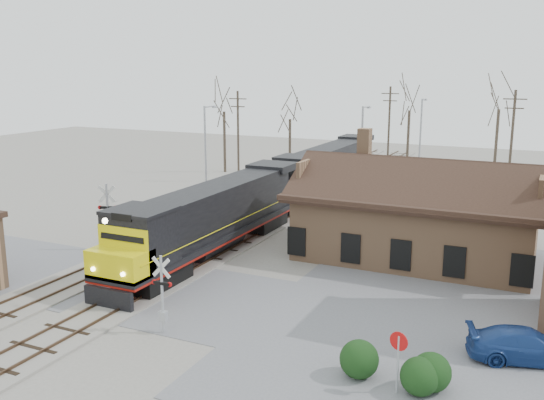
{
  "coord_description": "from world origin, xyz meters",
  "views": [
    {
      "loc": [
        19.47,
        -25.33,
        11.85
      ],
      "look_at": [
        3.33,
        9.0,
        3.52
      ],
      "focal_mm": 40.0,
      "sensor_mm": 36.0,
      "label": 1
    }
  ],
  "objects_px": {
    "depot": "(416,221)",
    "locomotive_lead": "(209,219)",
    "locomotive_trailing": "(325,169)",
    "parked_car": "(527,345)"
  },
  "relations": [
    {
      "from": "parked_car",
      "to": "depot",
      "type": "bearing_deg",
      "value": 14.03
    },
    {
      "from": "depot",
      "to": "locomotive_lead",
      "type": "xyz_separation_m",
      "value": [
        -11.99,
        -5.29,
        0.04
      ]
    },
    {
      "from": "locomotive_trailing",
      "to": "depot",
      "type": "bearing_deg",
      "value": -53.0
    },
    {
      "from": "locomotive_trailing",
      "to": "parked_car",
      "type": "distance_m",
      "value": 33.97
    },
    {
      "from": "depot",
      "to": "parked_car",
      "type": "bearing_deg",
      "value": -59.3
    },
    {
      "from": "depot",
      "to": "locomotive_trailing",
      "type": "height_order",
      "value": "depot"
    },
    {
      "from": "depot",
      "to": "locomotive_lead",
      "type": "relative_size",
      "value": 0.73
    },
    {
      "from": "locomotive_trailing",
      "to": "parked_car",
      "type": "relative_size",
      "value": 4.42
    },
    {
      "from": "locomotive_lead",
      "to": "depot",
      "type": "bearing_deg",
      "value": 23.82
    },
    {
      "from": "depot",
      "to": "parked_car",
      "type": "relative_size",
      "value": 3.21
    }
  ]
}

